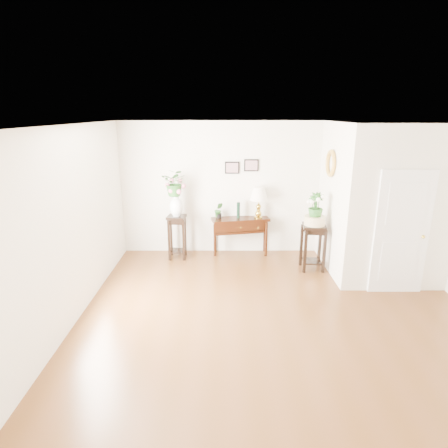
{
  "coord_description": "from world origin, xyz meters",
  "views": [
    {
      "loc": [
        -0.83,
        -5.07,
        2.96
      ],
      "look_at": [
        -0.82,
        1.3,
        1.05
      ],
      "focal_mm": 30.0,
      "sensor_mm": 36.0,
      "label": 1
    }
  ],
  "objects_px": {
    "console_table": "(240,236)",
    "plant_stand_a": "(177,237)",
    "table_lamp": "(259,202)",
    "plant_stand_b": "(313,247)"
  },
  "relations": [
    {
      "from": "console_table",
      "to": "plant_stand_a",
      "type": "distance_m",
      "value": 1.35
    },
    {
      "from": "plant_stand_a",
      "to": "plant_stand_b",
      "type": "xyz_separation_m",
      "value": [
        2.7,
        -0.59,
        -0.01
      ]
    },
    {
      "from": "console_table",
      "to": "table_lamp",
      "type": "distance_m",
      "value": 0.84
    },
    {
      "from": "console_table",
      "to": "table_lamp",
      "type": "relative_size",
      "value": 1.8
    },
    {
      "from": "plant_stand_a",
      "to": "table_lamp",
      "type": "bearing_deg",
      "value": 7.84
    },
    {
      "from": "plant_stand_b",
      "to": "plant_stand_a",
      "type": "bearing_deg",
      "value": 167.66
    },
    {
      "from": "plant_stand_a",
      "to": "plant_stand_b",
      "type": "distance_m",
      "value": 2.76
    },
    {
      "from": "console_table",
      "to": "table_lamp",
      "type": "xyz_separation_m",
      "value": [
        0.38,
        0.0,
        0.75
      ]
    },
    {
      "from": "console_table",
      "to": "plant_stand_a",
      "type": "height_order",
      "value": "plant_stand_a"
    },
    {
      "from": "console_table",
      "to": "plant_stand_b",
      "type": "height_order",
      "value": "plant_stand_b"
    }
  ]
}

